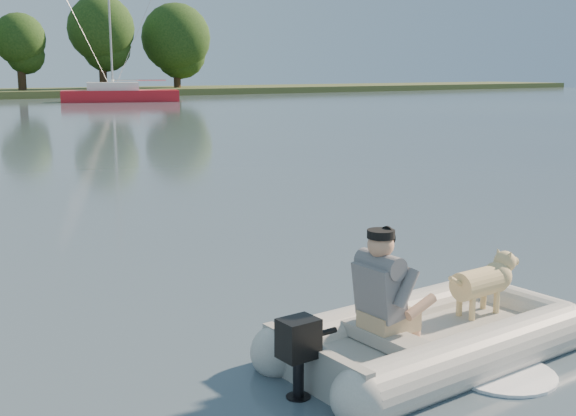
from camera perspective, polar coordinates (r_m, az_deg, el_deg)
water at (r=6.84m, az=10.58°, el=-9.53°), size 160.00×160.00×0.00m
dinghy at (r=6.21m, az=11.82°, el=-6.67°), size 4.09×2.69×1.23m
man at (r=5.77m, az=7.39°, el=-6.14°), size 0.66×0.57×0.95m
dog at (r=6.67m, az=14.84°, el=-6.10°), size 0.83×0.32×0.55m
outboard_motor at (r=5.36m, az=0.83°, el=-12.08°), size 0.37×0.27×0.69m
sailboat at (r=55.43m, az=-13.20°, el=8.70°), size 8.78×5.10×11.57m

